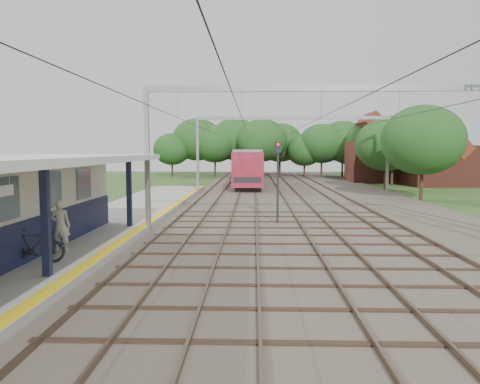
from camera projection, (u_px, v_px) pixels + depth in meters
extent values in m
cube|color=#473D33|center=(303.00, 200.00, 37.19)|extent=(18.00, 90.00, 0.10)
cube|color=gray|center=(90.00, 233.00, 21.59)|extent=(5.00, 52.00, 0.35)
cube|color=yellow|center=(138.00, 229.00, 21.51)|extent=(0.45, 52.00, 0.01)
cube|color=#121639|center=(17.00, 245.00, 14.54)|extent=(0.06, 18.00, 1.40)
cube|color=slate|center=(16.00, 197.00, 14.40)|extent=(0.05, 16.00, 1.30)
cube|color=#121639|center=(46.00, 221.00, 13.42)|extent=(0.22, 0.22, 3.20)
cube|color=#121639|center=(129.00, 193.00, 22.38)|extent=(0.22, 0.22, 3.20)
cube|color=white|center=(3.00, 191.00, 11.34)|extent=(0.06, 0.85, 0.26)
cube|color=brown|center=(200.00, 198.00, 37.42)|extent=(0.07, 88.00, 0.15)
cube|color=brown|center=(218.00, 198.00, 37.38)|extent=(0.07, 88.00, 0.15)
cube|color=brown|center=(238.00, 198.00, 37.33)|extent=(0.07, 88.00, 0.15)
cube|color=brown|center=(256.00, 198.00, 37.29)|extent=(0.07, 88.00, 0.15)
cube|color=brown|center=(284.00, 198.00, 37.22)|extent=(0.07, 88.00, 0.15)
cube|color=brown|center=(302.00, 198.00, 37.18)|extent=(0.07, 88.00, 0.15)
cube|color=brown|center=(329.00, 198.00, 37.11)|extent=(0.07, 88.00, 0.15)
cube|color=brown|center=(348.00, 198.00, 37.07)|extent=(0.07, 88.00, 0.15)
cube|color=gray|center=(147.00, 160.00, 22.21)|extent=(0.22, 0.22, 7.00)
cube|color=gray|center=(328.00, 88.00, 21.66)|extent=(17.00, 0.20, 0.30)
cube|color=gray|center=(198.00, 156.00, 42.12)|extent=(0.22, 0.22, 7.00)
cube|color=gray|center=(388.00, 156.00, 41.62)|extent=(0.22, 0.22, 7.00)
cube|color=gray|center=(292.00, 118.00, 41.57)|extent=(17.00, 0.20, 0.30)
cylinder|color=black|center=(209.00, 131.00, 36.92)|extent=(0.02, 88.00, 0.02)
cylinder|color=black|center=(247.00, 131.00, 36.83)|extent=(0.02, 88.00, 0.02)
cylinder|color=black|center=(294.00, 131.00, 36.72)|extent=(0.02, 88.00, 0.02)
cylinder|color=black|center=(340.00, 131.00, 36.62)|extent=(0.02, 88.00, 0.02)
cylinder|color=#382619|center=(185.00, 168.00, 68.34)|extent=(0.28, 0.28, 2.88)
ellipsoid|color=#1D4117|center=(185.00, 143.00, 68.03)|extent=(6.72, 6.72, 5.76)
cylinder|color=#382619|center=(227.00, 168.00, 70.17)|extent=(0.28, 0.28, 2.52)
ellipsoid|color=#1D4117|center=(227.00, 148.00, 69.89)|extent=(5.88, 5.88, 5.04)
cylinder|color=#382619|center=(267.00, 167.00, 66.97)|extent=(0.28, 0.28, 3.24)
ellipsoid|color=#1D4117|center=(267.00, 139.00, 66.62)|extent=(7.56, 7.56, 6.48)
cylinder|color=#382619|center=(308.00, 168.00, 68.81)|extent=(0.28, 0.28, 2.70)
ellipsoid|color=#1D4117|center=(308.00, 146.00, 68.51)|extent=(6.30, 6.30, 5.40)
cylinder|color=#382619|center=(404.00, 179.00, 44.73)|extent=(0.28, 0.28, 2.52)
ellipsoid|color=#1D4117|center=(405.00, 146.00, 44.45)|extent=(5.88, 5.88, 5.04)
cylinder|color=#382619|center=(369.00, 170.00, 60.63)|extent=(0.28, 0.28, 2.88)
ellipsoid|color=#1D4117|center=(370.00, 143.00, 60.31)|extent=(6.72, 6.72, 5.76)
cube|color=brown|center=(440.00, 166.00, 52.41)|extent=(7.00, 6.00, 4.50)
cube|color=maroon|center=(441.00, 137.00, 52.13)|extent=(4.99, 6.12, 4.99)
cube|color=brown|center=(381.00, 162.00, 58.51)|extent=(8.00, 6.00, 5.00)
cube|color=maroon|center=(382.00, 135.00, 58.21)|extent=(5.52, 6.12, 5.52)
imported|color=beige|center=(61.00, 226.00, 16.73)|extent=(0.73, 0.52, 1.88)
imported|color=black|center=(33.00, 246.00, 14.92)|extent=(1.99, 1.07, 1.15)
cube|color=black|center=(249.00, 183.00, 51.72)|extent=(2.37, 16.95, 0.44)
cube|color=maroon|center=(249.00, 167.00, 51.56)|extent=(2.97, 18.42, 3.23)
cube|color=black|center=(249.00, 164.00, 51.53)|extent=(3.01, 16.95, 0.92)
cube|color=slate|center=(249.00, 151.00, 51.40)|extent=(2.73, 18.42, 0.28)
cube|color=black|center=(250.00, 174.00, 70.66)|extent=(2.37, 16.95, 0.44)
cube|color=maroon|center=(250.00, 162.00, 70.50)|extent=(2.97, 18.42, 3.23)
cube|color=black|center=(250.00, 160.00, 70.47)|extent=(3.01, 16.95, 0.92)
cube|color=slate|center=(250.00, 151.00, 70.34)|extent=(2.73, 18.42, 0.28)
cylinder|color=black|center=(278.00, 187.00, 24.87)|extent=(0.15, 0.15, 4.03)
cube|color=black|center=(278.00, 147.00, 24.68)|extent=(0.34, 0.25, 0.55)
sphere|color=red|center=(278.00, 145.00, 24.57)|extent=(0.14, 0.14, 0.14)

